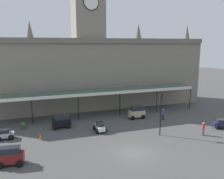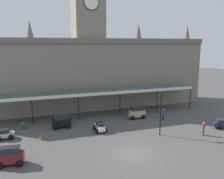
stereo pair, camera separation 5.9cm
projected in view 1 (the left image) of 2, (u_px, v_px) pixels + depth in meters
ground_plane at (135, 153)px, 24.56m from camera, size 140.00×140.00×0.00m
station_building at (89, 69)px, 41.07m from camera, size 40.83×6.19×21.47m
entrance_canopy at (97, 91)px, 36.69m from camera, size 32.17×3.26×3.97m
car_maroon_van at (10, 157)px, 21.89m from camera, size 2.49×1.77×1.77m
car_silver_sedan at (5, 135)px, 27.93m from camera, size 2.08×1.57×1.19m
car_black_van at (61, 122)px, 31.66m from camera, size 2.43×1.65×1.77m
car_beige_van at (137, 113)px, 35.74m from camera, size 2.45×1.68×1.77m
car_navy_sedan at (221, 124)px, 31.65m from camera, size 2.23×1.95×1.19m
car_white_sedan at (100, 128)px, 30.46m from camera, size 1.53×2.06×1.19m
pedestrian_beside_cars at (203, 128)px, 29.10m from camera, size 0.34×0.37×1.67m
pedestrian_near_entrance at (163, 114)px, 34.93m from camera, size 0.34×0.34×1.67m
victorian_lamppost at (161, 109)px, 28.72m from camera, size 0.30×0.30×5.26m
traffic_cone at (40, 136)px, 28.19m from camera, size 0.40×0.40×0.59m
planter_forecourt_centre at (23, 126)px, 31.26m from camera, size 0.60×0.60×0.96m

